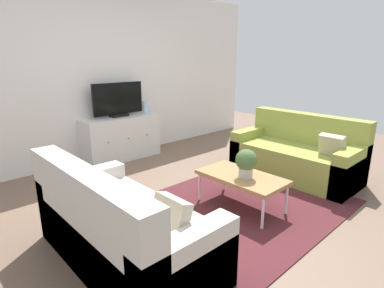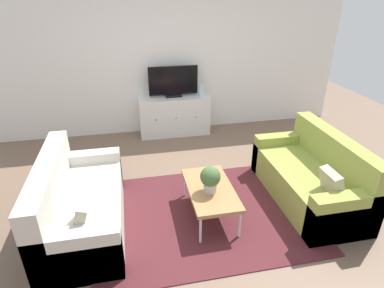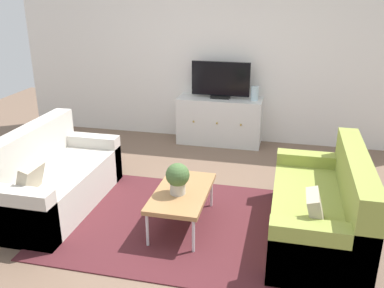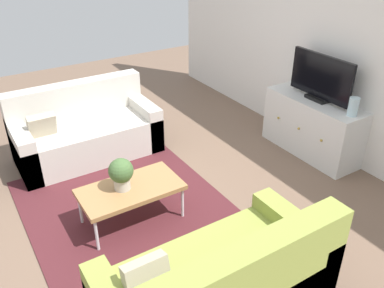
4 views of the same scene
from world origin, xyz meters
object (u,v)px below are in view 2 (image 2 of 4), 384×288
Objects in this scene: couch_right_side at (314,179)px; glass_vase at (202,90)px; tv_console at (174,115)px; couch_left_side at (76,207)px; coffee_table at (210,190)px; flat_screen_tv at (173,82)px; potted_plant at (210,178)px.

couch_right_side is 8.12× the size of glass_vase.
couch_right_side is 2.76m from tv_console.
couch_left_side is 3.13m from glass_vase.
couch_right_side is 2.59m from glass_vase.
flat_screen_tv is (-0.04, 2.46, 0.62)m from coffee_table.
coffee_table is at bearing -100.81° from glass_vase.
flat_screen_tv is 0.53m from glass_vase.
flat_screen_tv is (-1.41, 2.39, 0.68)m from couch_right_side.
tv_console is (1.46, 2.37, 0.06)m from couch_left_side.
couch_left_side is 2.79m from tv_console.
flat_screen_tv reaches higher than glass_vase.
glass_vase is at bearing 0.01° from tv_console.
potted_plant is 0.36× the size of flat_screen_tv.
potted_plant is (-0.02, -0.07, 0.20)m from coffee_table.
flat_screen_tv is (-0.02, 2.53, 0.41)m from potted_plant.
tv_console is 1.45× the size of flat_screen_tv.
couch_left_side is 1.33× the size of tv_console.
coffee_table is at bearing -177.11° from couch_right_side.
couch_right_side is 1.33× the size of tv_console.
glass_vase reaches higher than couch_left_side.
couch_right_side is 5.37× the size of potted_plant.
couch_left_side is 1.76× the size of coffee_table.
couch_left_side is at bearing -121.57° from tv_console.
glass_vase is (0.49, 2.51, 0.25)m from potted_plant.
couch_right_side reaches higher than tv_console.
couch_left_side is 8.12× the size of glass_vase.
flat_screen_tv reaches higher than couch_right_side.
couch_right_side reaches higher than potted_plant.
couch_right_side is 1.37m from coffee_table.
glass_vase is (0.47, 2.44, 0.45)m from coffee_table.
couch_left_side reaches higher than tv_console.
couch_right_side is 2.86m from flat_screen_tv.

